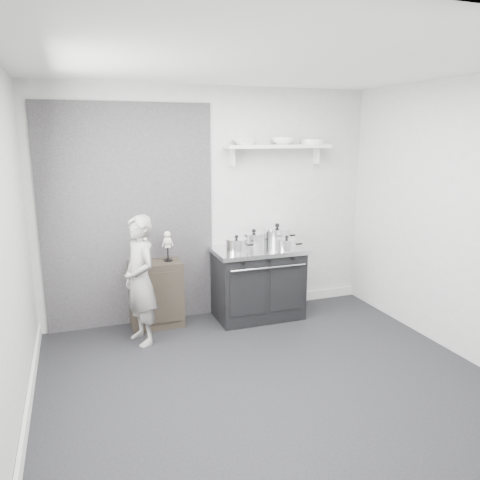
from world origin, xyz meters
name	(u,v)px	position (x,y,z in m)	size (l,w,h in m)	color
ground	(269,382)	(0.00, 0.00, 0.00)	(4.00, 4.00, 0.00)	black
room_shell	(255,198)	(-0.09, 0.15, 1.64)	(4.02, 3.62, 2.71)	#AAAAA8
wall_shelf	(278,147)	(0.80, 1.68, 2.01)	(1.30, 0.26, 0.24)	silver
stove	(258,282)	(0.48, 1.48, 0.43)	(1.06, 0.66, 0.85)	black
side_cabinet	(156,294)	(-0.72, 1.61, 0.38)	(0.58, 0.34, 0.76)	black
child	(140,280)	(-0.93, 1.23, 0.68)	(0.50, 0.33, 1.37)	gray
pot_front_left	(237,245)	(0.17, 1.37, 0.93)	(0.33, 0.24, 0.20)	white
pot_back_left	(254,240)	(0.46, 1.57, 0.94)	(0.36, 0.27, 0.21)	white
pot_back_right	(277,236)	(0.77, 1.59, 0.96)	(0.40, 0.32, 0.26)	white
pot_front_right	(287,244)	(0.75, 1.28, 0.92)	(0.31, 0.22, 0.17)	white
skeleton_full	(142,243)	(-0.85, 1.61, 0.99)	(0.13, 0.08, 0.46)	beige
skeleton_torso	(168,244)	(-0.57, 1.61, 0.96)	(0.11, 0.07, 0.39)	beige
bowl_large	(245,142)	(0.38, 1.67, 2.07)	(0.27, 0.27, 0.07)	white
bowl_small	(283,141)	(0.86, 1.67, 2.08)	(0.26, 0.26, 0.08)	white
plate_stack	(313,142)	(1.25, 1.67, 2.07)	(0.28, 0.28, 0.06)	silver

